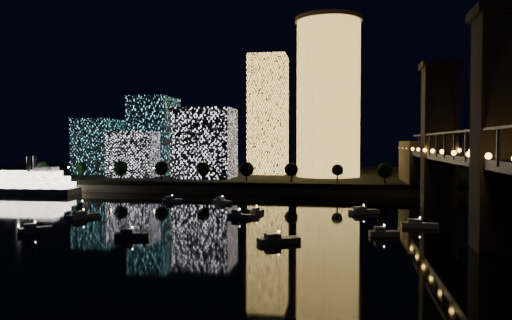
{
  "coord_description": "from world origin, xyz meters",
  "views": [
    {
      "loc": [
        32.69,
        -129.89,
        22.33
      ],
      "look_at": [
        0.05,
        55.0,
        15.77
      ],
      "focal_mm": 35.0,
      "sensor_mm": 36.0,
      "label": 1
    }
  ],
  "objects_px": {
    "truss_bridge": "(473,167)",
    "riverboat": "(13,183)",
    "tower_cylindrical": "(328,97)",
    "tower_rectangular": "(268,115)"
  },
  "relations": [
    {
      "from": "truss_bridge",
      "to": "riverboat",
      "type": "xyz_separation_m",
      "value": [
        -175.49,
        62.58,
        -11.86
      ]
    },
    {
      "from": "tower_cylindrical",
      "to": "truss_bridge",
      "type": "bearing_deg",
      "value": -71.93
    },
    {
      "from": "tower_cylindrical",
      "to": "tower_rectangular",
      "type": "relative_size",
      "value": 1.23
    },
    {
      "from": "tower_cylindrical",
      "to": "riverboat",
      "type": "relative_size",
      "value": 1.41
    },
    {
      "from": "tower_cylindrical",
      "to": "riverboat",
      "type": "height_order",
      "value": "tower_cylindrical"
    },
    {
      "from": "tower_rectangular",
      "to": "tower_cylindrical",
      "type": "bearing_deg",
      "value": -25.73
    },
    {
      "from": "truss_bridge",
      "to": "riverboat",
      "type": "relative_size",
      "value": 4.65
    },
    {
      "from": "tower_cylindrical",
      "to": "truss_bridge",
      "type": "distance_m",
      "value": 133.3
    },
    {
      "from": "tower_rectangular",
      "to": "riverboat",
      "type": "height_order",
      "value": "tower_rectangular"
    },
    {
      "from": "truss_bridge",
      "to": "tower_cylindrical",
      "type": "bearing_deg",
      "value": 108.07
    }
  ]
}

